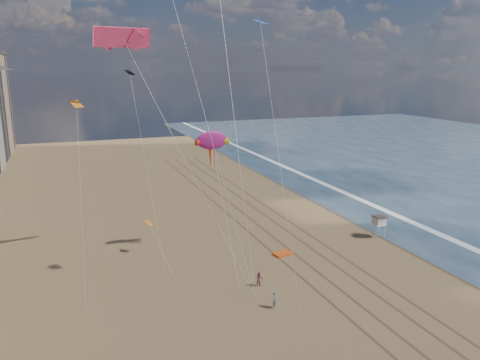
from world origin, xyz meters
name	(u,v)px	position (x,y,z in m)	size (l,w,h in m)	color
wet_sand	(346,205)	(19.00, 40.00, 0.00)	(260.00, 260.00, 0.00)	#42301E
foam	(367,203)	(23.20, 40.00, 0.00)	(260.00, 260.00, 0.00)	white
tracks	(284,237)	(2.55, 30.00, 0.01)	(7.68, 120.00, 0.01)	brown
lifeguard_stand	(379,221)	(14.49, 25.32, 2.35)	(1.69, 1.69, 3.04)	white
grounded_kite	(283,254)	(-0.29, 24.30, 0.13)	(2.31, 1.47, 0.26)	#EB5313
show_kite	(212,141)	(-7.78, 28.87, 13.91)	(4.11, 6.08, 17.26)	#9F1870
kite_flyer_a	(275,300)	(-6.75, 12.72, 0.83)	(0.60, 0.40, 1.66)	slate
kite_flyer_b	(259,279)	(-6.35, 17.43, 0.82)	(0.80, 0.62, 1.65)	#944B4F
small_kites	(151,97)	(-15.44, 25.42, 19.36)	(17.79, 15.15, 22.91)	blue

